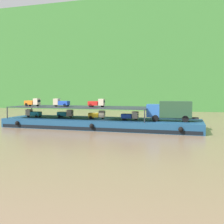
% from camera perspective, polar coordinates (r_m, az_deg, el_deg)
% --- Properties ---
extents(ground_plane, '(400.00, 400.00, 0.00)m').
position_cam_1_polar(ground_plane, '(44.39, -2.49, -3.42)').
color(ground_plane, '#7F664C').
extents(hillside_far_bank, '(132.86, 40.51, 37.39)m').
position_cam_1_polar(hillside_far_bank, '(104.46, 8.30, 12.62)').
color(hillside_far_bank, '#387533').
rests_on(hillside_far_bank, ground).
extents(cargo_barge, '(33.01, 8.89, 1.50)m').
position_cam_1_polar(cargo_barge, '(44.27, -2.50, -2.47)').
color(cargo_barge, navy).
rests_on(cargo_barge, ground).
extents(covered_lorry, '(7.90, 2.45, 3.10)m').
position_cam_1_polar(covered_lorry, '(41.59, 12.60, 0.37)').
color(covered_lorry, '#285BA3').
rests_on(covered_lorry, cargo_barge).
extents(cargo_rack, '(23.81, 7.53, 2.00)m').
position_cam_1_polar(cargo_rack, '(45.39, -7.06, 1.08)').
color(cargo_rack, '#232833').
rests_on(cargo_rack, cargo_barge).
extents(mini_truck_lower_stern, '(2.76, 1.23, 1.38)m').
position_cam_1_polar(mini_truck_lower_stern, '(49.38, -16.77, -0.26)').
color(mini_truck_lower_stern, teal).
rests_on(mini_truck_lower_stern, cargo_barge).
extents(mini_truck_lower_aft, '(2.77, 1.25, 1.38)m').
position_cam_1_polar(mini_truck_lower_aft, '(47.25, -10.06, -0.34)').
color(mini_truck_lower_aft, teal).
rests_on(mini_truck_lower_aft, cargo_barge).
extents(mini_truck_lower_mid, '(2.79, 1.29, 1.38)m').
position_cam_1_polar(mini_truck_lower_mid, '(44.19, -3.26, -0.60)').
color(mini_truck_lower_mid, gold).
rests_on(mini_truck_lower_mid, cargo_barge).
extents(mini_truck_lower_fore, '(2.74, 1.21, 1.38)m').
position_cam_1_polar(mini_truck_lower_fore, '(42.38, 3.97, -0.82)').
color(mini_truck_lower_fore, '#1E47B7').
rests_on(mini_truck_lower_fore, cargo_barge).
extents(mini_truck_upper_stern, '(2.79, 1.28, 1.38)m').
position_cam_1_polar(mini_truck_upper_stern, '(48.90, -16.86, 2.05)').
color(mini_truck_upper_stern, orange).
rests_on(mini_truck_upper_stern, cargo_rack).
extents(mini_truck_upper_mid, '(2.75, 1.21, 1.38)m').
position_cam_1_polar(mini_truck_upper_mid, '(46.11, -11.03, 2.02)').
color(mini_truck_upper_mid, '#1E47B7').
rests_on(mini_truck_upper_mid, cargo_rack).
extents(mini_truck_upper_fore, '(2.78, 1.26, 1.38)m').
position_cam_1_polar(mini_truck_upper_fore, '(43.95, -3.33, 1.98)').
color(mini_truck_upper_fore, red).
rests_on(mini_truck_upper_fore, cargo_rack).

